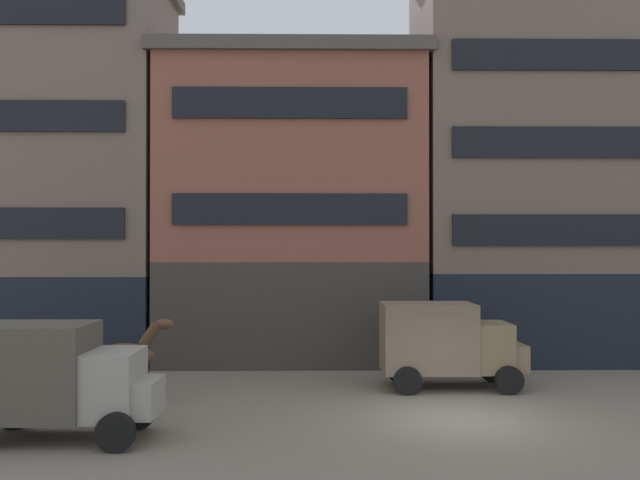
{
  "coord_description": "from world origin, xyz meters",
  "views": [
    {
      "loc": [
        -3.78,
        -17.66,
        4.35
      ],
      "look_at": [
        -3.52,
        2.01,
        4.55
      ],
      "focal_mm": 39.44,
      "sensor_mm": 36.0,
      "label": 1
    }
  ],
  "objects_px": {
    "cargo_wagon": "(25,359)",
    "draft_horse": "(129,355)",
    "delivery_truck_far": "(54,377)",
    "delivery_truck_near": "(447,342)"
  },
  "relations": [
    {
      "from": "cargo_wagon",
      "to": "delivery_truck_far",
      "type": "xyz_separation_m",
      "value": [
        2.36,
        -4.24,
        0.28
      ]
    },
    {
      "from": "draft_horse",
      "to": "delivery_truck_near",
      "type": "bearing_deg",
      "value": 8.64
    },
    {
      "from": "cargo_wagon",
      "to": "draft_horse",
      "type": "bearing_deg",
      "value": -0.04
    },
    {
      "from": "cargo_wagon",
      "to": "delivery_truck_far",
      "type": "height_order",
      "value": "delivery_truck_far"
    },
    {
      "from": "draft_horse",
      "to": "delivery_truck_far",
      "type": "bearing_deg",
      "value": -97.93
    },
    {
      "from": "draft_horse",
      "to": "delivery_truck_far",
      "type": "xyz_separation_m",
      "value": [
        -0.59,
        -4.24,
        0.15
      ]
    },
    {
      "from": "cargo_wagon",
      "to": "delivery_truck_near",
      "type": "height_order",
      "value": "delivery_truck_near"
    },
    {
      "from": "delivery_truck_near",
      "to": "delivery_truck_far",
      "type": "relative_size",
      "value": 1.0
    },
    {
      "from": "delivery_truck_near",
      "to": "delivery_truck_far",
      "type": "height_order",
      "value": "same"
    },
    {
      "from": "draft_horse",
      "to": "cargo_wagon",
      "type": "bearing_deg",
      "value": 179.96
    }
  ]
}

